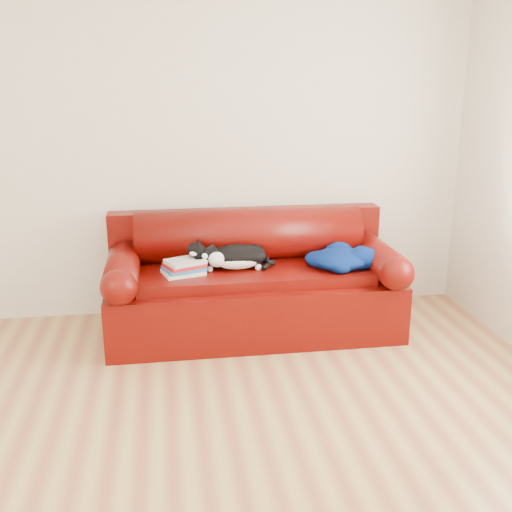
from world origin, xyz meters
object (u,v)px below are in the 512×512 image
at_px(sofa_base, 253,300).
at_px(blanket, 341,258).
at_px(cat, 237,257).
at_px(book_stack, 184,267).

distance_m(sofa_base, blanket, 0.72).
height_order(cat, blanket, cat).
bearing_deg(sofa_base, book_stack, -169.60).
relative_size(sofa_base, book_stack, 6.53).
height_order(sofa_base, cat, cat).
relative_size(cat, blanket, 1.12).
bearing_deg(blanket, sofa_base, 170.40).
bearing_deg(book_stack, sofa_base, 10.40).
xyz_separation_m(sofa_base, cat, (-0.12, -0.03, 0.35)).
relative_size(sofa_base, cat, 3.37).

